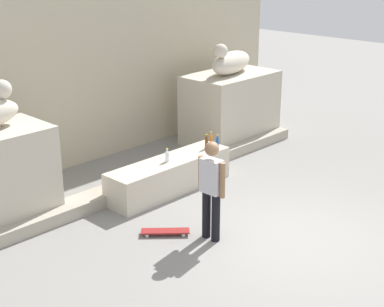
% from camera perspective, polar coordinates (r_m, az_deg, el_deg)
% --- Properties ---
extents(ground_plane, '(40.00, 40.00, 0.00)m').
position_cam_1_polar(ground_plane, '(9.70, 9.88, -8.30)').
color(ground_plane, gray).
extents(facade_wall, '(11.80, 0.60, 6.64)m').
position_cam_1_polar(facade_wall, '(12.65, -11.40, 13.95)').
color(facade_wall, '#C0B699').
rests_on(facade_wall, ground_plane).
extents(pedestal_right, '(2.24, 1.37, 1.67)m').
position_cam_1_polar(pedestal_right, '(14.08, 3.79, 4.55)').
color(pedestal_right, beige).
rests_on(pedestal_right, ground_plane).
extents(statue_reclining_right, '(1.69, 0.92, 0.78)m').
position_cam_1_polar(statue_reclining_right, '(13.80, 3.83, 8.99)').
color(statue_reclining_right, beige).
rests_on(statue_reclining_right, pedestal_right).
extents(ledge_block, '(2.74, 0.70, 0.64)m').
position_cam_1_polar(ledge_block, '(11.25, -2.21, -2.15)').
color(ledge_block, beige).
rests_on(ledge_block, ground_plane).
extents(skater, '(0.23, 0.54, 1.67)m').
position_cam_1_polar(skater, '(9.19, 1.92, -3.26)').
color(skater, black).
rests_on(skater, ground_plane).
extents(skateboard, '(0.71, 0.70, 0.08)m').
position_cam_1_polar(skateboard, '(9.68, -2.64, -7.65)').
color(skateboard, maroon).
rests_on(skateboard, ground_plane).
extents(bottle_brown, '(0.06, 0.06, 0.30)m').
position_cam_1_polar(bottle_brown, '(11.71, 1.43, 1.07)').
color(bottle_brown, '#593314').
rests_on(bottle_brown, ledge_block).
extents(bottle_orange, '(0.06, 0.06, 0.33)m').
position_cam_1_polar(bottle_orange, '(11.82, 1.90, 1.30)').
color(bottle_orange, orange).
rests_on(bottle_orange, ledge_block).
extents(bottle_blue, '(0.06, 0.06, 0.29)m').
position_cam_1_polar(bottle_blue, '(11.73, 2.51, 1.06)').
color(bottle_blue, '#194C99').
rests_on(bottle_blue, ledge_block).
extents(bottle_clear, '(0.08, 0.08, 0.27)m').
position_cam_1_polar(bottle_clear, '(11.02, -2.45, -0.28)').
color(bottle_clear, silver).
rests_on(bottle_clear, ledge_block).
extents(stair_step, '(8.64, 0.50, 0.23)m').
position_cam_1_polar(stair_step, '(11.66, -3.86, -2.46)').
color(stair_step, '#A9A08F').
rests_on(stair_step, ground_plane).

